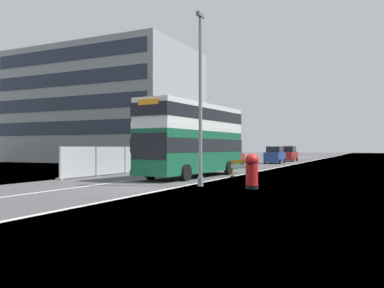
{
  "coord_description": "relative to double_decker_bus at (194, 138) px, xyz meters",
  "views": [
    {
      "loc": [
        10.75,
        -15.99,
        1.99
      ],
      "look_at": [
        0.43,
        5.55,
        2.2
      ],
      "focal_mm": 36.87,
      "sensor_mm": 36.0,
      "label": 1
    }
  ],
  "objects": [
    {
      "name": "ground",
      "position": [
        1.24,
        -8.19,
        -2.66
      ],
      "size": [
        140.0,
        280.0,
        0.1
      ],
      "color": "#424244"
    },
    {
      "name": "double_decker_bus",
      "position": [
        0.0,
        0.0,
        0.0
      ],
      "size": [
        3.4,
        10.7,
        4.9
      ],
      "color": "#145638",
      "rests_on": "ground"
    },
    {
      "name": "lamppost_foreground",
      "position": [
        3.15,
        -5.87,
        1.61
      ],
      "size": [
        0.29,
        0.7,
        8.9
      ],
      "color": "gray",
      "rests_on": "ground"
    },
    {
      "name": "red_pillar_postbox",
      "position": [
        5.88,
        -5.9,
        -1.68
      ],
      "size": [
        0.66,
        0.66,
        1.7
      ],
      "color": "black",
      "rests_on": "ground"
    },
    {
      "name": "roadworks_barrier",
      "position": [
        3.32,
        0.74,
        -1.88
      ],
      "size": [
        1.79,
        0.45,
        1.14
      ],
      "color": "orange",
      "rests_on": "ground"
    },
    {
      "name": "construction_site_fence",
      "position": [
        -6.22,
        2.44,
        -1.6
      ],
      "size": [
        0.44,
        17.2,
        2.1
      ],
      "color": "#A8AAAD",
      "rests_on": "ground"
    },
    {
      "name": "car_oncoming_near",
      "position": [
        -3.79,
        18.12,
        -1.65
      ],
      "size": [
        1.98,
        3.86,
        2.05
      ],
      "color": "maroon",
      "rests_on": "ground"
    },
    {
      "name": "car_receding_mid",
      "position": [
        -0.36,
        24.3,
        -1.61
      ],
      "size": [
        2.01,
        4.01,
        2.11
      ],
      "color": "navy",
      "rests_on": "ground"
    },
    {
      "name": "car_receding_far",
      "position": [
        -0.45,
        32.95,
        -1.6
      ],
      "size": [
        1.95,
        4.55,
        2.17
      ],
      "color": "maroon",
      "rests_on": "ground"
    },
    {
      "name": "bare_tree_far_verge_near",
      "position": [
        -14.4,
        19.13,
        -0.74
      ],
      "size": [
        2.82,
        2.91,
        4.0
      ],
      "color": "#4C3D2D",
      "rests_on": "ground"
    },
    {
      "name": "backdrop_office_block",
      "position": [
        -23.93,
        20.62,
        5.05
      ],
      "size": [
        25.28,
        14.91,
        15.31
      ],
      "color": "gray",
      "rests_on": "ground"
    }
  ]
}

